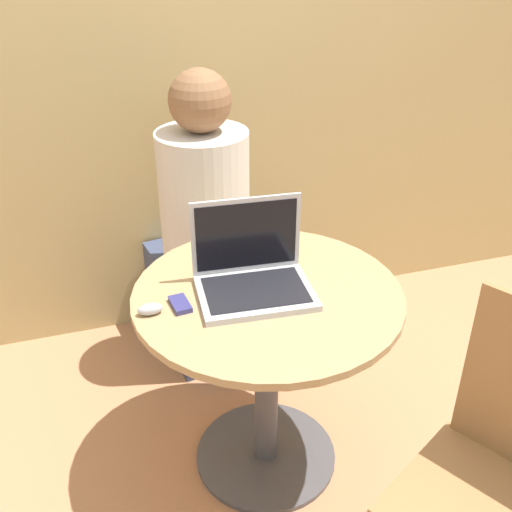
% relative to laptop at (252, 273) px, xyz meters
% --- Properties ---
extents(ground_plane, '(12.00, 12.00, 0.00)m').
position_rel_laptop_xyz_m(ground_plane, '(0.04, -0.03, -0.77)').
color(ground_plane, tan).
extents(back_wall, '(7.00, 0.05, 2.60)m').
position_rel_laptop_xyz_m(back_wall, '(0.04, 0.96, 0.53)').
color(back_wall, tan).
rests_on(back_wall, ground_plane).
extents(round_table, '(0.83, 0.83, 0.71)m').
position_rel_laptop_xyz_m(round_table, '(0.04, -0.03, -0.26)').
color(round_table, '#4C4C51').
rests_on(round_table, ground_plane).
extents(laptop, '(0.36, 0.28, 0.27)m').
position_rel_laptop_xyz_m(laptop, '(0.00, 0.00, 0.00)').
color(laptop, '#B7B7BC').
rests_on(laptop, round_table).
extents(cell_phone, '(0.06, 0.09, 0.02)m').
position_rel_laptop_xyz_m(cell_phone, '(-0.23, -0.03, -0.05)').
color(cell_phone, navy).
rests_on(cell_phone, round_table).
extents(computer_mouse, '(0.07, 0.04, 0.03)m').
position_rel_laptop_xyz_m(computer_mouse, '(-0.32, -0.04, -0.04)').
color(computer_mouse, '#B2B2B7').
rests_on(computer_mouse, round_table).
extents(chair_empty, '(0.54, 0.54, 0.94)m').
position_rel_laptop_xyz_m(chair_empty, '(0.43, -0.68, -0.29)').
color(chair_empty, '#9E7042').
rests_on(chair_empty, ground_plane).
extents(person_seated, '(0.40, 0.56, 1.25)m').
position_rel_laptop_xyz_m(person_seated, '(-0.02, 0.64, -0.24)').
color(person_seated, '#3D4766').
rests_on(person_seated, ground_plane).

